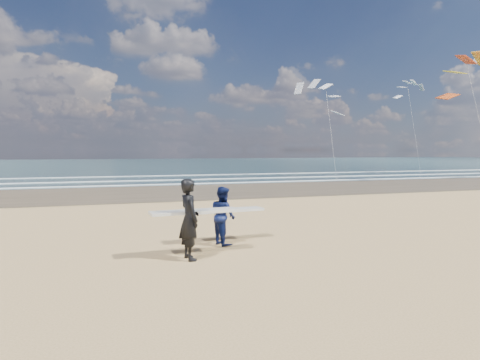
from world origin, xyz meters
name	(u,v)px	position (x,y,z in m)	size (l,w,h in m)	color
wet_sand_strip	(406,184)	(20.00, 18.00, 0.01)	(220.00, 12.00, 0.01)	#493D27
ocean	(220,163)	(20.00, 72.00, 0.01)	(220.00, 100.00, 0.02)	#183236
foam_breakers	(338,176)	(20.00, 28.10, 0.05)	(220.00, 11.70, 0.05)	white
surfer_near	(190,218)	(-0.88, 0.46, 1.00)	(2.23, 1.07, 1.97)	black
surfer_far	(223,215)	(0.35, 1.79, 0.83)	(2.24, 1.17, 1.63)	#0B143D
kite_0	(474,98)	(25.92, 17.40, 6.84)	(7.05, 4.88, 11.52)	slate
kite_1	(329,119)	(18.45, 27.24, 5.64)	(5.85, 4.74, 10.15)	slate
kite_5	(413,121)	(33.86, 33.81, 6.24)	(4.56, 4.60, 12.12)	slate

